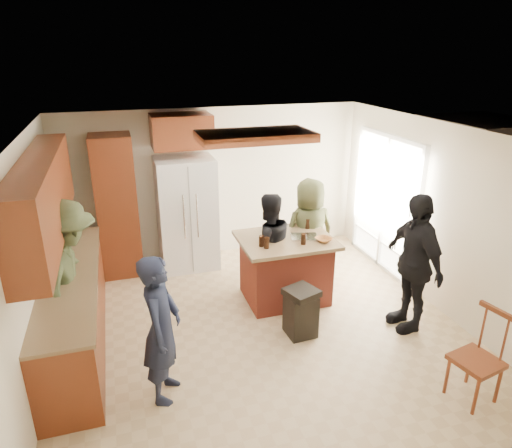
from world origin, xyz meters
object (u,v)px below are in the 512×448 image
object	(u,v)px
person_behind_left	(268,247)
person_side_right	(413,263)
trash_bin	(301,312)
person_counter	(72,278)
refrigerator	(187,214)
kitchen_island	(285,268)
person_behind_right	(309,232)
person_front_left	(162,329)
spindle_chair	(478,360)

from	to	relation	value
person_behind_left	person_side_right	size ratio (longest dim) A/B	0.87
person_side_right	trash_bin	world-z (taller)	person_side_right
person_side_right	trash_bin	bearing A→B (deg)	-97.53
person_behind_left	person_counter	world-z (taller)	person_counter
person_behind_left	refrigerator	distance (m)	1.63
person_side_right	refrigerator	distance (m)	3.52
person_behind_left	refrigerator	bearing A→B (deg)	-60.59
person_counter	kitchen_island	size ratio (longest dim) A/B	1.43
person_behind_right	refrigerator	xyz separation A→B (m)	(-1.65, 1.09, 0.09)
person_behind_right	trash_bin	size ratio (longest dim) A/B	2.58
refrigerator	person_behind_right	bearing A→B (deg)	-33.53
person_side_right	trash_bin	xyz separation A→B (m)	(-1.38, 0.22, -0.58)
person_side_right	kitchen_island	world-z (taller)	person_side_right
person_side_right	trash_bin	distance (m)	1.52
person_behind_left	person_counter	size ratio (longest dim) A/B	0.85
person_counter	kitchen_island	distance (m)	2.79
person_behind_left	person_front_left	bearing A→B (deg)	39.50
refrigerator	person_behind_left	bearing A→B (deg)	-56.00
person_behind_right	spindle_chair	world-z (taller)	person_behind_right
person_behind_left	spindle_chair	world-z (taller)	person_behind_left
person_counter	person_side_right	bearing A→B (deg)	-91.05
person_side_right	person_behind_left	bearing A→B (deg)	-128.55
person_front_left	refrigerator	world-z (taller)	refrigerator
person_side_right	kitchen_island	bearing A→B (deg)	-129.98
person_side_right	trash_bin	size ratio (longest dim) A/B	2.84
person_front_left	person_behind_left	xyz separation A→B (m)	(1.64, 1.59, -0.01)
person_behind_left	person_behind_right	bearing A→B (deg)	-165.08
person_behind_left	trash_bin	xyz separation A→B (m)	(0.09, -1.02, -0.46)
person_behind_left	refrigerator	size ratio (longest dim) A/B	0.86
person_counter	spindle_chair	world-z (taller)	person_counter
person_behind_left	person_side_right	world-z (taller)	person_side_right
person_behind_right	spindle_chair	xyz separation A→B (m)	(0.62, -2.84, -0.36)
person_side_right	person_counter	world-z (taller)	person_counter
person_behind_right	spindle_chair	distance (m)	2.93
person_front_left	person_side_right	distance (m)	3.14
person_behind_left	trash_bin	distance (m)	1.12
refrigerator	spindle_chair	distance (m)	4.55
person_side_right	refrigerator	world-z (taller)	refrigerator
trash_bin	spindle_chair	bearing A→B (deg)	-51.03
kitchen_island	person_behind_right	bearing A→B (deg)	36.79
kitchen_island	trash_bin	distance (m)	0.91
kitchen_island	refrigerator	bearing A→B (deg)	127.35
person_side_right	person_counter	xyz separation A→B (m)	(-4.00, 0.78, 0.02)
person_counter	person_behind_left	bearing A→B (deg)	-69.75
kitchen_island	trash_bin	world-z (taller)	kitchen_island
person_behind_right	person_side_right	xyz separation A→B (m)	(0.74, -1.50, 0.08)
person_side_right	spindle_chair	bearing A→B (deg)	-3.81
kitchen_island	trash_bin	xyz separation A→B (m)	(-0.13, -0.89, -0.16)
spindle_chair	person_front_left	bearing A→B (deg)	161.77
person_side_right	refrigerator	size ratio (longest dim) A/B	0.99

